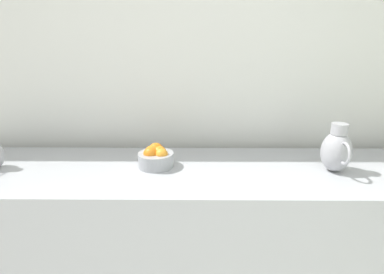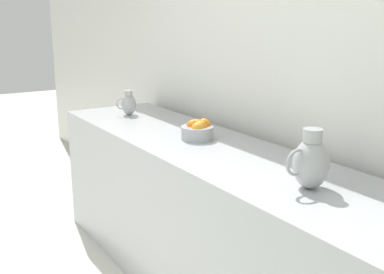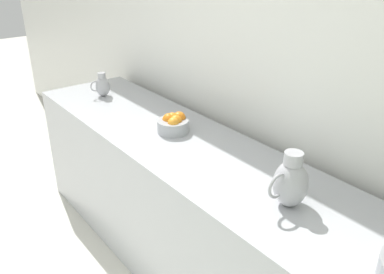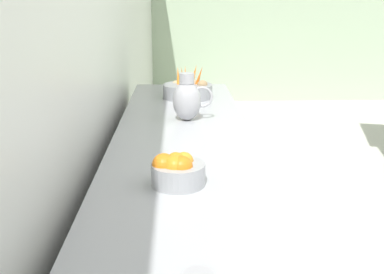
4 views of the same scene
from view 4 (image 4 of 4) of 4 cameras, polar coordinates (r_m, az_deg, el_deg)
The scene contains 5 objects.
tile_wall_left at distance 2.51m, azimuth -11.79°, elevation 15.61°, with size 0.10×9.68×3.00m, color silver.
prep_counter at distance 2.24m, azimuth -0.82°, elevation -12.25°, with size 0.67×3.27×0.88m, color #ADAFB5.
vegetable_colander at distance 3.14m, azimuth -0.48°, elevation 5.62°, with size 0.32×0.32×0.22m.
orange_bowl at distance 1.66m, azimuth -1.83°, elevation -3.96°, with size 0.19×0.19×0.12m.
metal_pitcher_tall at distance 2.54m, azimuth -0.56°, elevation 4.54°, with size 0.21×0.15×0.25m.
Camera 4 is at (-1.53, -1.82, 1.51)m, focal length 44.69 mm.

